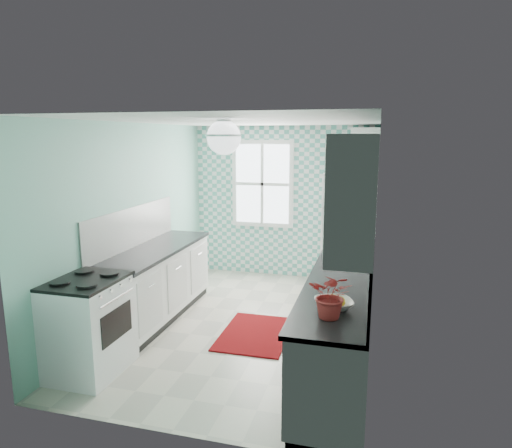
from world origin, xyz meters
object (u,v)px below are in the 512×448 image
(fruit_bowl, at_px, (334,304))
(potted_plant, at_px, (332,295))
(fridge, at_px, (349,231))
(ceiling_light, at_px, (224,137))
(stove, at_px, (89,324))
(microwave, at_px, (352,164))
(sink, at_px, (349,252))

(fruit_bowl, xyz_separation_m, potted_plant, (0.00, -0.21, 0.15))
(fridge, distance_m, fruit_bowl, 3.39)
(ceiling_light, height_order, stove, ceiling_light)
(stove, xyz_separation_m, fruit_bowl, (2.40, -0.07, 0.48))
(fruit_bowl, xyz_separation_m, microwave, (-0.09, 3.38, 0.95))
(fridge, distance_m, sink, 1.44)
(ceiling_light, relative_size, fridge, 0.20)
(ceiling_light, bearing_deg, fruit_bowl, -32.62)
(fridge, xyz_separation_m, microwave, (0.00, 0.00, 1.03))
(fruit_bowl, height_order, potted_plant, potted_plant)
(sink, height_order, potted_plant, sink)
(microwave, bearing_deg, potted_plant, 93.80)
(stove, bearing_deg, microwave, 51.61)
(fridge, distance_m, potted_plant, 3.60)
(sink, height_order, microwave, microwave)
(potted_plant, distance_m, microwave, 3.68)
(ceiling_light, relative_size, stove, 0.37)
(fridge, xyz_separation_m, sink, (0.09, -1.43, 0.03))
(ceiling_light, distance_m, microwave, 2.87)
(fruit_bowl, relative_size, potted_plant, 0.82)
(stove, xyz_separation_m, microwave, (2.31, 3.31, 1.43))
(microwave, bearing_deg, fruit_bowl, 93.89)
(microwave, bearing_deg, ceiling_light, 69.37)
(fruit_bowl, relative_size, microwave, 0.65)
(stove, height_order, sink, sink)
(fridge, bearing_deg, fruit_bowl, -90.47)
(stove, bearing_deg, fruit_bowl, -5.26)
(ceiling_light, relative_size, potted_plant, 0.94)
(fruit_bowl, bearing_deg, ceiling_light, 147.38)
(stove, distance_m, microwave, 4.28)
(sink, bearing_deg, potted_plant, -88.26)
(ceiling_light, height_order, fruit_bowl, ceiling_light)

